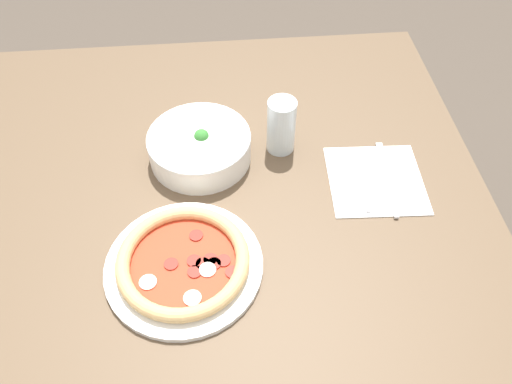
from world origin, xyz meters
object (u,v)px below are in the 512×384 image
Objects in this scene: knife at (388,181)px; fork at (362,180)px; glass at (281,126)px; pizza at (184,263)px; bowl at (200,145)px.

fork is at bearing 86.72° from knife.
glass reaches higher than fork.
pizza is 1.69× the size of fork.
knife is (0.05, -0.01, -0.00)m from fork.
glass is at bearing 5.44° from bowl.
bowl is 0.41m from knife.
pizza is 1.37× the size of knife.
fork is at bearing -16.88° from bowl.
fork is 1.34× the size of glass.
fork is (0.37, 0.18, -0.01)m from pizza.
bowl is at bearing 77.66° from fork.
knife is 1.65× the size of glass.
glass is at bearing 54.32° from pizza.
glass is (0.21, 0.30, 0.05)m from pizza.
bowl reaches higher than fork.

